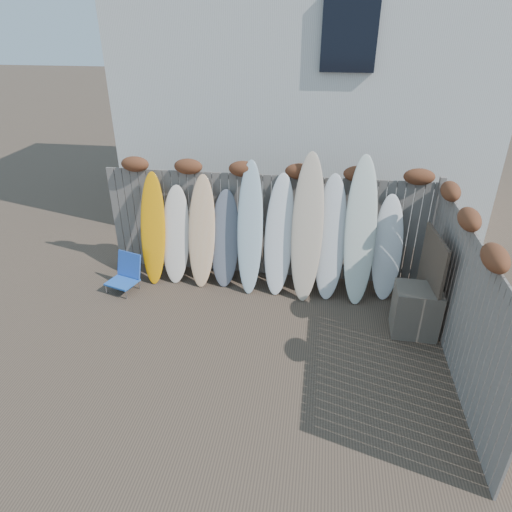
# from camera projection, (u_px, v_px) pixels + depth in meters

# --- Properties ---
(ground) EXTENTS (80.00, 80.00, 0.00)m
(ground) POSITION_uv_depth(u_px,v_px,m) (244.00, 351.00, 6.90)
(ground) COLOR #493A2D
(back_fence) EXTENTS (6.05, 0.28, 2.24)m
(back_fence) POSITION_uv_depth(u_px,v_px,m) (269.00, 218.00, 8.43)
(back_fence) COLOR slate
(back_fence) RESTS_ON ground
(right_fence) EXTENTS (0.28, 4.40, 2.24)m
(right_fence) POSITION_uv_depth(u_px,v_px,m) (463.00, 294.00, 6.20)
(right_fence) COLOR slate
(right_fence) RESTS_ON ground
(house) EXTENTS (8.50, 5.50, 6.33)m
(house) POSITION_uv_depth(u_px,v_px,m) (309.00, 75.00, 11.01)
(house) COLOR silver
(house) RESTS_ON ground
(beach_chair) EXTENTS (0.63, 0.66, 0.67)m
(beach_chair) POSITION_uv_depth(u_px,v_px,m) (126.00, 273.00, 8.35)
(beach_chair) COLOR #2459B5
(beach_chair) RESTS_ON ground
(wooden_crate) EXTENTS (0.70, 0.59, 0.80)m
(wooden_crate) POSITION_uv_depth(u_px,v_px,m) (416.00, 310.00, 7.15)
(wooden_crate) COLOR #6C5B51
(wooden_crate) RESTS_ON ground
(lattice_panel) EXTENTS (0.14, 1.06, 1.59)m
(lattice_panel) POSITION_uv_depth(u_px,v_px,m) (429.00, 282.00, 7.15)
(lattice_panel) COLOR #483B2B
(lattice_panel) RESTS_ON ground
(surfboard_0) EXTENTS (0.53, 0.76, 2.01)m
(surfboard_0) POSITION_uv_depth(u_px,v_px,m) (153.00, 229.00, 8.41)
(surfboard_0) COLOR orange
(surfboard_0) RESTS_ON ground
(surfboard_1) EXTENTS (0.54, 0.64, 1.78)m
(surfboard_1) POSITION_uv_depth(u_px,v_px,m) (176.00, 235.00, 8.47)
(surfboard_1) COLOR #F2E0CD
(surfboard_1) RESTS_ON ground
(surfboard_2) EXTENTS (0.51, 0.72, 2.00)m
(surfboard_2) POSITION_uv_depth(u_px,v_px,m) (202.00, 232.00, 8.32)
(surfboard_2) COLOR #EDB587
(surfboard_2) RESTS_ON ground
(surfboard_3) EXTENTS (0.54, 0.63, 1.74)m
(surfboard_3) POSITION_uv_depth(u_px,v_px,m) (225.00, 239.00, 8.35)
(surfboard_3) COLOR slate
(surfboard_3) RESTS_ON ground
(surfboard_4) EXTENTS (0.51, 0.84, 2.30)m
(surfboard_4) POSITION_uv_depth(u_px,v_px,m) (250.00, 228.00, 8.09)
(surfboard_4) COLOR #A1B9C4
(surfboard_4) RESTS_ON ground
(surfboard_5) EXTENTS (0.56, 0.78, 2.10)m
(surfboard_5) POSITION_uv_depth(u_px,v_px,m) (279.00, 235.00, 8.06)
(surfboard_5) COLOR white
(surfboard_5) RESTS_ON ground
(surfboard_6) EXTENTS (0.55, 0.88, 2.49)m
(surfboard_6) POSITION_uv_depth(u_px,v_px,m) (307.00, 228.00, 7.86)
(surfboard_6) COLOR beige
(surfboard_6) RESTS_ON ground
(surfboard_7) EXTENTS (0.55, 0.76, 2.13)m
(surfboard_7) POSITION_uv_depth(u_px,v_px,m) (330.00, 238.00, 7.94)
(surfboard_7) COLOR silver
(surfboard_7) RESTS_ON ground
(surfboard_8) EXTENTS (0.56, 0.88, 2.48)m
(surfboard_8) POSITION_uv_depth(u_px,v_px,m) (360.00, 231.00, 7.77)
(surfboard_8) COLOR silver
(surfboard_8) RESTS_ON ground
(surfboard_9) EXTENTS (0.52, 0.65, 1.81)m
(surfboard_9) POSITION_uv_depth(u_px,v_px,m) (387.00, 248.00, 7.96)
(surfboard_9) COLOR white
(surfboard_9) RESTS_ON ground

